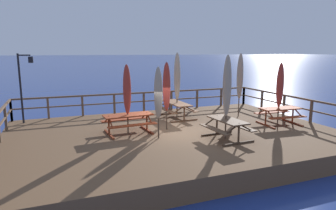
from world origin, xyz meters
TOP-DOWN VIEW (x-y plane):
  - ground_plane at (0.00, 0.00)m, footprint 600.00×600.00m
  - wooden_deck at (0.00, 0.00)m, footprint 13.39×9.11m
  - railing_waterside_far at (0.00, 4.41)m, footprint 13.19×0.10m
  - railing_side_right at (6.54, 0.00)m, footprint 0.10×8.91m
  - picnic_table_mid_centre at (-1.82, 0.47)m, footprint 2.06×1.53m
  - picnic_table_mid_right at (1.11, 2.38)m, footprint 1.47×2.19m
  - picnic_table_mid_left at (4.96, -0.60)m, footprint 1.91×1.53m
  - picnic_table_back_right at (1.48, -1.73)m, footprint 1.50×1.84m
  - patio_umbrella_short_mid at (-1.84, 0.46)m, footprint 0.32×0.32m
  - patio_umbrella_tall_mid_right at (1.15, 2.41)m, footprint 0.32×0.32m
  - patio_umbrella_short_front at (4.91, -0.56)m, footprint 0.32×0.32m
  - patio_umbrella_tall_front at (1.43, -1.70)m, footprint 0.32×0.32m
  - patio_umbrella_tall_back_right at (-0.18, 0.38)m, footprint 0.32×0.32m
  - patio_umbrella_short_back at (4.20, 1.52)m, footprint 0.32×0.32m
  - patio_umbrella_tall_back_left at (-0.93, -0.72)m, footprint 0.32×0.32m
  - lamp_post_hooked at (-5.81, 3.80)m, footprint 0.67×0.30m

SIDE VIEW (x-z plane):
  - ground_plane at x=0.00m, z-range 0.00..0.00m
  - wooden_deck at x=0.00m, z-range 0.00..0.68m
  - picnic_table_back_right at x=1.48m, z-range 0.85..1.62m
  - picnic_table_mid_left at x=4.96m, z-range 0.85..1.63m
  - picnic_table_mid_centre at x=-1.82m, z-range 0.85..1.63m
  - picnic_table_mid_right at x=1.11m, z-range 0.86..1.64m
  - railing_waterside_far at x=0.00m, z-range 0.88..1.97m
  - railing_side_right at x=6.54m, z-range 0.88..1.97m
  - patio_umbrella_tall_back_left at x=-0.93m, z-range 1.06..3.80m
  - patio_umbrella_short_mid at x=-1.84m, z-range 1.06..3.85m
  - patio_umbrella_short_front at x=4.91m, z-range 1.06..3.87m
  - patio_umbrella_tall_back_right at x=-0.18m, z-range 1.07..3.93m
  - patio_umbrella_tall_front at x=1.43m, z-range 1.11..4.30m
  - patio_umbrella_short_back at x=4.20m, z-range 1.12..4.32m
  - patio_umbrella_tall_mid_right at x=1.15m, z-range 1.12..4.37m
  - lamp_post_hooked at x=-5.81m, z-range 1.20..4.40m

